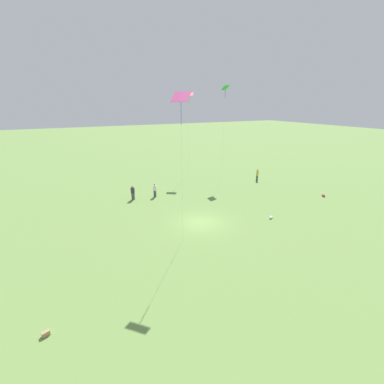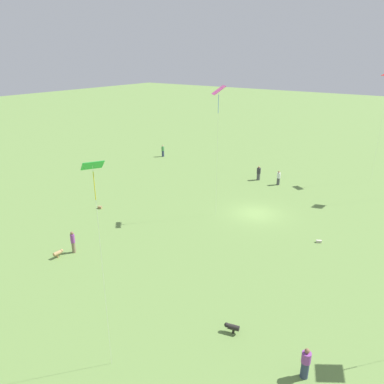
% 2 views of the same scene
% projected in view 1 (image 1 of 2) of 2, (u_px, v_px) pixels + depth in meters
% --- Properties ---
extents(ground_plane, '(240.00, 240.00, 0.00)m').
position_uv_depth(ground_plane, '(201.00, 223.00, 25.35)').
color(ground_plane, '#6B8E47').
extents(person_0, '(0.57, 0.57, 1.74)m').
position_uv_depth(person_0, '(133.00, 193.00, 31.22)').
color(person_0, '#4C4C51').
rests_on(person_0, ground_plane).
extents(person_1, '(0.56, 0.56, 1.70)m').
position_uv_depth(person_1, '(155.00, 190.00, 32.12)').
color(person_1, '#4C4C51').
rests_on(person_1, ground_plane).
extents(person_4, '(0.49, 0.49, 1.76)m').
position_uv_depth(person_4, '(257.00, 175.00, 38.91)').
color(person_4, '#4C4C51').
rests_on(person_4, ground_plane).
extents(kite_0, '(1.62, 1.62, 11.99)m').
position_uv_depth(kite_0, '(181.00, 101.00, 18.31)').
color(kite_0, '#E54C99').
rests_on(kite_0, ground_plane).
extents(kite_1, '(1.75, 1.72, 12.72)m').
position_uv_depth(kite_1, '(189.00, 96.00, 38.80)').
color(kite_1, red).
rests_on(kite_1, ground_plane).
extents(kite_2, '(1.23, 1.09, 13.63)m').
position_uv_depth(kite_2, '(225.00, 91.00, 37.25)').
color(kite_2, green).
rests_on(kite_2, ground_plane).
extents(picnic_bag_0, '(0.46, 0.37, 0.20)m').
position_uv_depth(picnic_bag_0, '(271.00, 218.00, 26.23)').
color(picnic_bag_0, beige).
rests_on(picnic_bag_0, ground_plane).
extents(picnic_bag_1, '(0.43, 0.32, 0.26)m').
position_uv_depth(picnic_bag_1, '(46.00, 333.00, 13.00)').
color(picnic_bag_1, '#A58459').
rests_on(picnic_bag_1, ground_plane).
extents(picnic_bag_2, '(0.46, 0.50, 0.24)m').
position_uv_depth(picnic_bag_2, '(323.00, 196.00, 32.42)').
color(picnic_bag_2, '#933833').
rests_on(picnic_bag_2, ground_plane).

